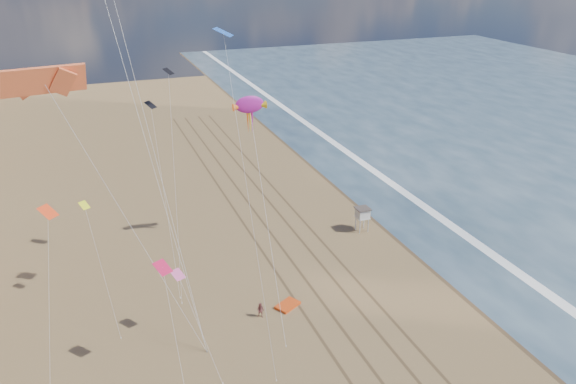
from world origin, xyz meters
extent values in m
plane|color=#42301E|center=(19.00, 40.00, 0.00)|extent=(260.00, 260.00, 0.00)
plane|color=white|center=(23.20, 40.00, 0.00)|extent=(260.00, 260.00, 0.00)
cube|color=brown|center=(-1.20, 30.00, 0.01)|extent=(0.28, 120.00, 0.01)
cube|color=brown|center=(1.20, 30.00, 0.01)|extent=(0.28, 120.00, 0.01)
cube|color=brown|center=(4.00, 30.00, 0.01)|extent=(0.28, 120.00, 0.01)
cube|color=brown|center=(6.20, 30.00, 0.01)|extent=(0.28, 120.00, 0.01)
cylinder|color=silver|center=(11.37, 31.49, 0.85)|extent=(0.11, 0.11, 1.70)
cylinder|color=silver|center=(12.51, 31.49, 0.85)|extent=(0.11, 0.11, 1.70)
cylinder|color=silver|center=(11.37, 32.63, 0.85)|extent=(0.11, 0.11, 1.70)
cylinder|color=silver|center=(12.51, 32.63, 0.85)|extent=(0.11, 0.11, 1.70)
cube|color=silver|center=(11.94, 32.06, 1.85)|extent=(1.52, 1.52, 0.11)
cube|color=silver|center=(11.94, 32.06, 2.42)|extent=(1.42, 1.42, 1.04)
cube|color=#473D38|center=(11.94, 32.06, 3.03)|extent=(1.70, 1.70, 0.09)
cube|color=#DB4412|center=(-2.25, 20.25, 0.13)|extent=(2.76, 2.45, 0.26)
ellipsoid|color=#AA1A90|center=(-1.31, 34.51, 16.57)|extent=(3.81, 0.71, 2.26)
cone|color=orange|center=(-2.67, 34.51, 16.40)|extent=(1.02, 0.85, 0.85)
cone|color=gold|center=(0.05, 34.51, 16.40)|extent=(1.02, 0.85, 0.85)
cylinder|color=silver|center=(-2.91, 24.55, 7.86)|extent=(0.03, 0.03, 25.57)
imported|color=brown|center=(-5.24, 19.50, 0.77)|extent=(0.95, 0.92, 1.54)
cube|color=#FF6A38|center=(-20.44, 16.28, 24.30)|extent=(5.44, 1.79, 1.85)
plane|color=#FD3E15|center=(-22.06, 22.28, 12.63)|extent=(1.89, 1.89, 0.80)
plane|color=yellow|center=(-19.41, 28.14, 10.24)|extent=(1.24, 1.18, 0.57)
plane|color=black|center=(-11.87, 33.84, 17.66)|extent=(1.52, 1.51, 0.60)
plane|color=blue|center=(-7.02, 22.02, 25.98)|extent=(2.02, 2.06, 0.61)
plane|color=pink|center=(-12.56, 19.87, 6.09)|extent=(1.59, 1.53, 0.53)
plane|color=#C81241|center=(-14.26, 15.42, 9.66)|extent=(1.78, 1.71, 0.70)
plane|color=black|center=(-10.01, 32.52, 21.13)|extent=(1.36, 1.36, 0.54)
camera|label=1|loc=(-18.25, -22.59, 32.01)|focal=35.00mm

